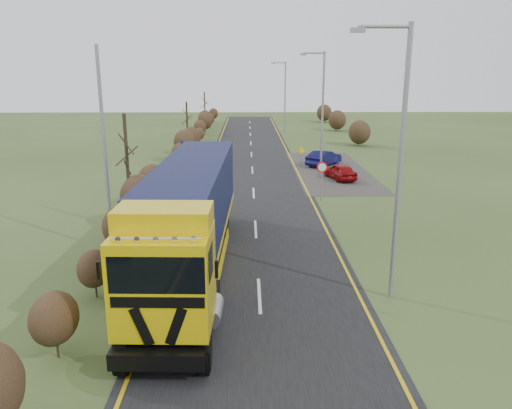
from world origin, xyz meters
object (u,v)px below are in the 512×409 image
object	(u,v)px
car_blue_sedan	(324,158)
streetlight_near	(397,155)
car_red_hatchback	(340,172)
lorry	(190,212)
speed_sign	(322,173)

from	to	relation	value
car_blue_sedan	streetlight_near	bearing A→B (deg)	125.35
car_red_hatchback	car_blue_sedan	world-z (taller)	car_blue_sedan
lorry	car_blue_sedan	xyz separation A→B (m)	(9.06, 23.67, -1.87)
car_red_hatchback	car_blue_sedan	xyz separation A→B (m)	(-0.38, 5.78, 0.05)
car_red_hatchback	speed_sign	size ratio (longest dim) A/B	1.43
car_red_hatchback	streetlight_near	world-z (taller)	streetlight_near
car_blue_sedan	car_red_hatchback	bearing A→B (deg)	132.58
lorry	streetlight_near	size ratio (longest dim) A/B	1.67
streetlight_near	lorry	bearing A→B (deg)	160.68
lorry	speed_sign	size ratio (longest dim) A/B	6.41
car_red_hatchback	streetlight_near	xyz separation A→B (m)	(-1.96, -20.51, 4.70)
car_red_hatchback	streetlight_near	distance (m)	21.14
car_red_hatchback	car_blue_sedan	bearing A→B (deg)	-100.74
car_blue_sedan	speed_sign	distance (m)	12.32
car_blue_sedan	streetlight_near	size ratio (longest dim) A/B	0.42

